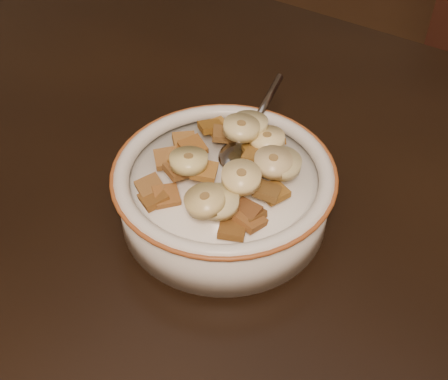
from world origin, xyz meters
The scene contains 37 objects.
table centered at (0.00, 0.00, 0.73)m, with size 1.40×0.90×0.04m, color black.
cereal_bowl centered at (-0.09, 0.06, 0.77)m, with size 0.18×0.18×0.04m, color silver.
milk centered at (-0.09, 0.06, 0.79)m, with size 0.15×0.15×0.00m, color white.
spoon centered at (-0.09, 0.09, 0.80)m, with size 0.03×0.04×0.01m, color gray.
cereal_square_0 centered at (-0.05, 0.03, 0.80)m, with size 0.02×0.02×0.01m, color brown.
cereal_square_1 centered at (-0.07, 0.12, 0.80)m, with size 0.02×0.02×0.01m, color #925319.
cereal_square_2 centered at (-0.12, 0.07, 0.80)m, with size 0.02×0.02×0.01m, color brown.
cereal_square_3 centered at (-0.06, 0.10, 0.80)m, with size 0.02×0.02×0.01m, color brown.
cereal_square_4 centered at (-0.04, 0.03, 0.80)m, with size 0.02×0.02×0.01m, color brown.
cereal_square_5 centered at (-0.05, 0.09, 0.80)m, with size 0.02×0.02×0.01m, color brown.
cereal_square_6 centered at (-0.07, 0.08, 0.81)m, with size 0.02×0.02×0.01m, color brown.
cereal_square_7 centered at (-0.07, 0.09, 0.81)m, with size 0.02×0.02×0.01m, color brown.
cereal_square_8 centered at (-0.12, 0.01, 0.80)m, with size 0.02×0.02×0.01m, color brown.
cereal_square_9 centered at (-0.11, 0.04, 0.81)m, with size 0.02×0.02×0.01m, color olive.
cereal_square_10 centered at (-0.11, 0.01, 0.80)m, with size 0.02×0.02×0.01m, color brown.
cereal_square_11 centered at (-0.13, 0.11, 0.80)m, with size 0.02×0.02×0.01m, color #895A16.
cereal_square_12 centered at (-0.09, 0.04, 0.81)m, with size 0.02×0.02×0.01m, color olive.
cereal_square_13 centered at (-0.04, 0.06, 0.80)m, with size 0.02×0.02×0.01m, color #97601F.
cereal_square_14 centered at (-0.13, 0.11, 0.80)m, with size 0.02×0.02×0.01m, color olive.
cereal_square_15 centered at (-0.13, 0.05, 0.80)m, with size 0.02×0.02×0.01m, color olive.
cereal_square_16 centered at (-0.11, 0.10, 0.80)m, with size 0.02×0.02×0.01m, color brown.
cereal_square_17 centered at (-0.13, 0.01, 0.80)m, with size 0.02×0.02×0.01m, color brown.
cereal_square_18 centered at (-0.13, 0.07, 0.80)m, with size 0.02×0.02×0.01m, color brown.
cereal_square_19 centered at (-0.04, 0.03, 0.80)m, with size 0.02×0.02×0.01m, color brown.
cereal_square_20 centered at (-0.05, 0.01, 0.80)m, with size 0.02×0.02×0.01m, color brown.
cereal_square_21 centered at (-0.04, 0.06, 0.81)m, with size 0.02×0.02×0.01m, color brown.
cereal_square_22 centered at (-0.14, 0.08, 0.80)m, with size 0.02×0.02×0.01m, color brown.
cereal_square_23 centered at (-0.11, 0.04, 0.81)m, with size 0.02×0.02×0.01m, color brown.
banana_slice_0 centered at (-0.06, 0.02, 0.81)m, with size 0.03×0.03×0.01m, color #DECB89.
banana_slice_1 centered at (-0.05, 0.08, 0.82)m, with size 0.03×0.03×0.01m, color tan.
banana_slice_2 centered at (-0.09, 0.11, 0.82)m, with size 0.03×0.03×0.01m, color beige.
banana_slice_3 centered at (-0.07, 0.11, 0.81)m, with size 0.03×0.03×0.01m, color #FAD484.
banana_slice_4 centered at (-0.06, 0.04, 0.82)m, with size 0.03×0.03×0.01m, color #F7D58D.
banana_slice_5 centered at (-0.07, 0.01, 0.82)m, with size 0.03×0.03×0.01m, color #ECD780.
banana_slice_6 centered at (-0.11, 0.04, 0.82)m, with size 0.03×0.03×0.01m, color #E9DE76.
banana_slice_7 centered at (-0.04, 0.08, 0.82)m, with size 0.03×0.03×0.01m, color beige.
banana_slice_8 centered at (-0.09, 0.10, 0.82)m, with size 0.03×0.03×0.01m, color #CEC289.
Camera 1 is at (0.10, -0.23, 1.12)m, focal length 45.00 mm.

